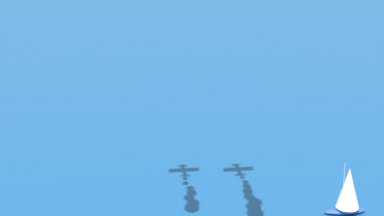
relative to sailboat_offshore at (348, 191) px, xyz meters
name	(u,v)px	position (x,y,z in m)	size (l,w,h in m)	color
sailboat_offshore	(348,191)	(0.00, 0.00, 0.00)	(9.20, 5.50, 11.56)	#23478C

